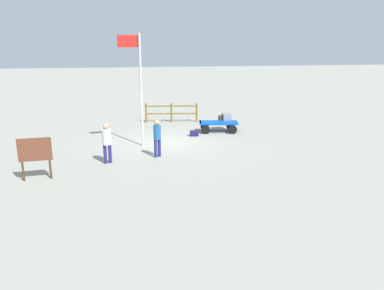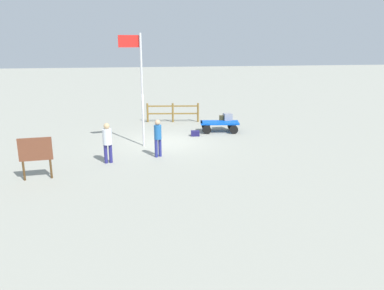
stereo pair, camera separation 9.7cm
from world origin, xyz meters
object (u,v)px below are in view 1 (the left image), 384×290
at_px(luggage_cart, 218,124).
at_px(worker_trailing, 107,140).
at_px(suitcase_maroon, 226,117).
at_px(signboard, 35,152).
at_px(flagpole, 138,80).
at_px(suitcase_navy, 223,118).
at_px(worker_lead, 157,136).
at_px(suitcase_grey, 194,133).

xyz_separation_m(luggage_cart, worker_trailing, (5.84, 4.77, 0.58)).
xyz_separation_m(suitcase_maroon, signboard, (8.87, 6.76, 0.27)).
bearing_deg(signboard, worker_trailing, -147.20).
xyz_separation_m(flagpole, signboard, (3.90, 4.05, -2.11)).
height_order(suitcase_maroon, flagpole, flagpole).
relative_size(suitcase_navy, worker_lead, 0.38).
relative_size(suitcase_maroon, worker_lead, 0.30).
xyz_separation_m(suitcase_navy, suitcase_maroon, (-0.18, 0.06, 0.07)).
relative_size(worker_lead, signboard, 1.05).
distance_m(luggage_cart, suitcase_navy, 0.68).
distance_m(flagpole, signboard, 6.01).
xyz_separation_m(suitcase_navy, worker_lead, (4.13, 4.69, 0.25)).
height_order(suitcase_grey, worker_lead, worker_lead).
bearing_deg(suitcase_maroon, flagpole, 28.53).
relative_size(luggage_cart, flagpole, 0.42).
bearing_deg(signboard, worker_lead, -154.98).
bearing_deg(suitcase_maroon, worker_lead, 47.04).
height_order(suitcase_grey, worker_trailing, worker_trailing).
height_order(suitcase_navy, worker_trailing, worker_trailing).
bearing_deg(luggage_cart, suitcase_grey, 26.07).
bearing_deg(suitcase_navy, luggage_cart, 49.78).
bearing_deg(suitcase_grey, suitcase_navy, -147.51).
xyz_separation_m(suitcase_grey, flagpole, (2.91, 1.57, 3.00)).
distance_m(suitcase_grey, flagpole, 4.47).
bearing_deg(luggage_cart, worker_trailing, 39.22).
bearing_deg(suitcase_navy, flagpole, 29.97).
height_order(suitcase_navy, signboard, signboard).
bearing_deg(suitcase_navy, suitcase_grey, 32.49).
bearing_deg(worker_lead, suitcase_maroon, -132.96).
relative_size(suitcase_navy, suitcase_maroon, 1.25).
height_order(luggage_cart, flagpole, flagpole).
bearing_deg(signboard, suitcase_grey, -140.46).
bearing_deg(suitcase_navy, signboard, 38.12).
distance_m(suitcase_navy, flagpole, 6.05).
bearing_deg(flagpole, suitcase_grey, -151.73).
distance_m(worker_trailing, signboard, 2.92).
relative_size(suitcase_navy, signboard, 0.40).
xyz_separation_m(suitcase_grey, signboard, (6.81, 5.62, 0.90)).
relative_size(luggage_cart, suitcase_maroon, 4.50).
xyz_separation_m(worker_trailing, flagpole, (-1.45, -2.48, 2.14)).
bearing_deg(signboard, luggage_cart, -142.57).
distance_m(worker_lead, worker_trailing, 2.18).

